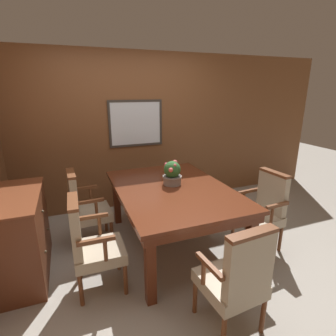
% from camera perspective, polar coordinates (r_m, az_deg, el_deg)
% --- Properties ---
extents(ground_plane, '(14.00, 14.00, 0.00)m').
position_cam_1_polar(ground_plane, '(3.23, 0.06, -18.98)').
color(ground_plane, '#A39E93').
extents(wall_back, '(7.20, 0.08, 2.45)m').
position_cam_1_polar(wall_back, '(4.26, -8.06, 7.73)').
color(wall_back, brown).
rests_on(wall_back, ground_plane).
extents(dining_table, '(1.29, 1.84, 0.76)m').
position_cam_1_polar(dining_table, '(3.16, 0.98, -5.79)').
color(dining_table, '#562614').
rests_on(dining_table, ground_plane).
extents(chair_left_near, '(0.47, 0.50, 0.96)m').
position_cam_1_polar(chair_left_near, '(2.66, -16.51, -15.29)').
color(chair_left_near, brown).
rests_on(chair_left_near, ground_plane).
extents(chair_left_far, '(0.49, 0.51, 0.96)m').
position_cam_1_polar(chair_left_far, '(3.42, -17.73, -7.88)').
color(chair_left_far, brown).
rests_on(chair_left_far, ground_plane).
extents(chair_right_near, '(0.50, 0.52, 0.96)m').
position_cam_1_polar(chair_right_near, '(3.40, 20.06, -8.27)').
color(chair_right_near, brown).
rests_on(chair_right_near, ground_plane).
extents(chair_head_near, '(0.52, 0.50, 0.96)m').
position_cam_1_polar(chair_head_near, '(2.24, 14.72, -21.90)').
color(chair_head_near, brown).
rests_on(chair_head_near, ground_plane).
extents(potted_plant, '(0.23, 0.23, 0.30)m').
position_cam_1_polar(potted_plant, '(3.18, 0.93, -1.15)').
color(potted_plant, gray).
rests_on(potted_plant, dining_table).
extents(sideboard_cabinet, '(0.55, 1.05, 0.89)m').
position_cam_1_polar(sideboard_cabinet, '(3.16, -30.02, -12.78)').
color(sideboard_cabinet, brown).
rests_on(sideboard_cabinet, ground_plane).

